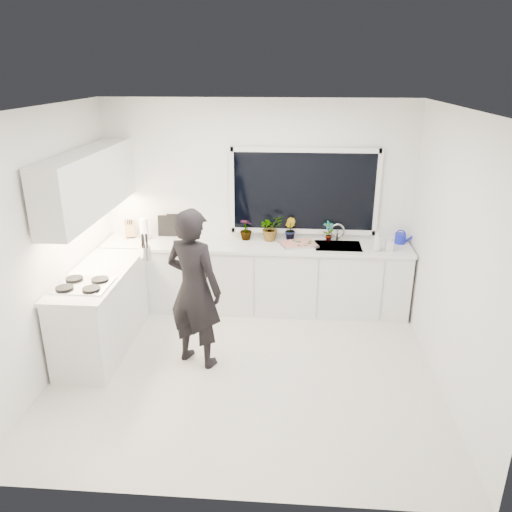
{
  "coord_description": "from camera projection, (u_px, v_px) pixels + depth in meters",
  "views": [
    {
      "loc": [
        0.46,
        -4.57,
        3.04
      ],
      "look_at": [
        0.08,
        0.4,
        1.15
      ],
      "focal_mm": 35.0,
      "sensor_mm": 36.0,
      "label": 1
    }
  ],
  "objects": [
    {
      "name": "stovetop",
      "position": [
        83.0,
        284.0,
        5.17
      ],
      "size": [
        0.56,
        0.48,
        0.03
      ],
      "primitive_type": "cube",
      "color": "black",
      "rests_on": "countertop_left"
    },
    {
      "name": "upper_cabinets",
      "position": [
        89.0,
        183.0,
        5.5
      ],
      "size": [
        0.34,
        2.1,
        0.7
      ],
      "primitive_type": "cube",
      "color": "white",
      "rests_on": "wall_left"
    },
    {
      "name": "floor",
      "position": [
        246.0,
        369.0,
        5.38
      ],
      "size": [
        4.0,
        3.5,
        0.02
      ],
      "primitive_type": "cube",
      "color": "beige",
      "rests_on": "ground"
    },
    {
      "name": "soap_bottles",
      "position": [
        382.0,
        241.0,
        6.11
      ],
      "size": [
        0.26,
        0.14,
        0.27
      ],
      "color": "#D8BF66",
      "rests_on": "countertop_back"
    },
    {
      "name": "pizza",
      "position": [
        298.0,
        243.0,
        6.33
      ],
      "size": [
        0.49,
        0.42,
        0.01
      ],
      "primitive_type": "cube",
      "rotation": [
        0.0,
        0.0,
        0.35
      ],
      "color": "red",
      "rests_on": "pizza_tray"
    },
    {
      "name": "picture_frame_large",
      "position": [
        166.0,
        226.0,
        6.66
      ],
      "size": [
        0.22,
        0.04,
        0.28
      ],
      "primitive_type": "cube",
      "rotation": [
        0.0,
        0.0,
        0.1
      ],
      "color": "black",
      "rests_on": "countertop_back"
    },
    {
      "name": "base_cabinets_left",
      "position": [
        102.0,
        312.0,
        5.67
      ],
      "size": [
        0.58,
        1.6,
        0.88
      ],
      "primitive_type": "cube",
      "color": "white",
      "rests_on": "floor"
    },
    {
      "name": "base_cabinets_back",
      "position": [
        256.0,
        278.0,
        6.57
      ],
      "size": [
        3.92,
        0.58,
        0.88
      ],
      "primitive_type": "cube",
      "color": "white",
      "rests_on": "floor"
    },
    {
      "name": "window",
      "position": [
        304.0,
        191.0,
        6.39
      ],
      "size": [
        1.8,
        0.02,
        1.0
      ],
      "primitive_type": "cube",
      "color": "black",
      "rests_on": "wall_back"
    },
    {
      "name": "wall_left",
      "position": [
        47.0,
        246.0,
        5.04
      ],
      "size": [
        0.02,
        3.5,
        2.7
      ],
      "primitive_type": "cube",
      "color": "white",
      "rests_on": "ground"
    },
    {
      "name": "countertop_back",
      "position": [
        256.0,
        245.0,
        6.4
      ],
      "size": [
        3.94,
        0.62,
        0.04
      ],
      "primitive_type": "cube",
      "color": "silver",
      "rests_on": "base_cabinets_back"
    },
    {
      "name": "sink",
      "position": [
        338.0,
        249.0,
        6.35
      ],
      "size": [
        0.58,
        0.42,
        0.14
      ],
      "primitive_type": "cube",
      "color": "silver",
      "rests_on": "countertop_back"
    },
    {
      "name": "paper_towel_roll",
      "position": [
        144.0,
        229.0,
        6.56
      ],
      "size": [
        0.13,
        0.13,
        0.26
      ],
      "primitive_type": "cylinder",
      "rotation": [
        0.0,
        0.0,
        0.22
      ],
      "color": "white",
      "rests_on": "countertop_back"
    },
    {
      "name": "countertop_left",
      "position": [
        98.0,
        274.0,
        5.5
      ],
      "size": [
        0.62,
        1.6,
        0.04
      ],
      "primitive_type": "cube",
      "color": "silver",
      "rests_on": "base_cabinets_left"
    },
    {
      "name": "person",
      "position": [
        194.0,
        289.0,
        5.21
      ],
      "size": [
        0.75,
        0.64,
        1.75
      ],
      "primitive_type": "imported",
      "rotation": [
        0.0,
        0.0,
        2.73
      ],
      "color": "black",
      "rests_on": "floor"
    },
    {
      "name": "knife_block",
      "position": [
        130.0,
        229.0,
        6.61
      ],
      "size": [
        0.15,
        0.13,
        0.22
      ],
      "primitive_type": "cube",
      "rotation": [
        0.0,
        0.0,
        0.26
      ],
      "color": "#997647",
      "rests_on": "countertop_back"
    },
    {
      "name": "picture_frame_small",
      "position": [
        176.0,
        225.0,
        6.65
      ],
      "size": [
        0.25,
        0.03,
        0.3
      ],
      "primitive_type": "cube",
      "rotation": [
        0.0,
        0.0,
        0.04
      ],
      "color": "black",
      "rests_on": "countertop_back"
    },
    {
      "name": "pizza_tray",
      "position": [
        298.0,
        244.0,
        6.33
      ],
      "size": [
        0.54,
        0.47,
        0.03
      ],
      "primitive_type": "cube",
      "rotation": [
        0.0,
        0.0,
        0.35
      ],
      "color": "#B1B2B6",
      "rests_on": "countertop_back"
    },
    {
      "name": "ceiling",
      "position": [
        243.0,
        107.0,
        4.42
      ],
      "size": [
        4.0,
        3.5,
        0.02
      ],
      "primitive_type": "cube",
      "color": "white",
      "rests_on": "wall_back"
    },
    {
      "name": "faucet",
      "position": [
        337.0,
        233.0,
        6.48
      ],
      "size": [
        0.03,
        0.03,
        0.22
      ],
      "primitive_type": "cylinder",
      "color": "silver",
      "rests_on": "countertop_back"
    },
    {
      "name": "wall_right",
      "position": [
        454.0,
        257.0,
        4.76
      ],
      "size": [
        0.02,
        3.5,
        2.7
      ],
      "primitive_type": "cube",
      "color": "white",
      "rests_on": "ground"
    },
    {
      "name": "wall_back",
      "position": [
        258.0,
        205.0,
        6.54
      ],
      "size": [
        4.0,
        0.02,
        2.7
      ],
      "primitive_type": "cube",
      "color": "white",
      "rests_on": "ground"
    },
    {
      "name": "watering_can",
      "position": [
        400.0,
        238.0,
        6.4
      ],
      "size": [
        0.18,
        0.18,
        0.13
      ],
      "primitive_type": "cylinder",
      "rotation": [
        0.0,
        0.0,
        0.41
      ],
      "color": "#121DB1",
      "rests_on": "countertop_back"
    },
    {
      "name": "herb_plants",
      "position": [
        275.0,
        229.0,
        6.48
      ],
      "size": [
        1.26,
        0.38,
        0.34
      ],
      "color": "#26662D",
      "rests_on": "countertop_back"
    },
    {
      "name": "utensil_crock",
      "position": [
        145.0,
        253.0,
        5.86
      ],
      "size": [
        0.16,
        0.16,
        0.16
      ],
      "primitive_type": "cylinder",
      "rotation": [
        0.0,
        0.0,
        -0.27
      ],
      "color": "silver",
      "rests_on": "countertop_left"
    }
  ]
}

